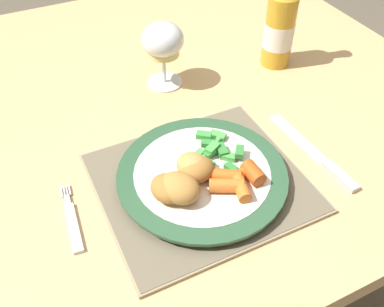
{
  "coord_description": "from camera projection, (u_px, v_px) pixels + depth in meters",
  "views": [
    {
      "loc": [
        -0.24,
        -0.64,
        1.24
      ],
      "look_at": [
        -0.03,
        -0.21,
        0.78
      ],
      "focal_mm": 40.0,
      "sensor_mm": 36.0,
      "label": 1
    }
  ],
  "objects": [
    {
      "name": "placemat",
      "position": [
        200.0,
        182.0,
        0.67
      ],
      "size": [
        0.31,
        0.28,
        0.01
      ],
      "color": "gray",
      "rests_on": "dining_table"
    },
    {
      "name": "dining_table",
      "position": [
        162.0,
        131.0,
        0.9
      ],
      "size": [
        1.12,
        0.98,
        0.74
      ],
      "color": "tan",
      "rests_on": "ground"
    },
    {
      "name": "fork",
      "position": [
        72.0,
        222.0,
        0.61
      ],
      "size": [
        0.03,
        0.13,
        0.01
      ],
      "color": "silver",
      "rests_on": "dining_table"
    },
    {
      "name": "glazed_carrots",
      "position": [
        237.0,
        180.0,
        0.62
      ],
      "size": [
        0.09,
        0.07,
        0.02
      ],
      "color": "orange",
      "rests_on": "dinner_plate"
    },
    {
      "name": "wine_glass",
      "position": [
        163.0,
        43.0,
        0.8
      ],
      "size": [
        0.08,
        0.08,
        0.13
      ],
      "color": "silver",
      "rests_on": "dining_table"
    },
    {
      "name": "dinner_plate",
      "position": [
        202.0,
        176.0,
        0.66
      ],
      "size": [
        0.26,
        0.26,
        0.02
      ],
      "color": "silver",
      "rests_on": "placemat"
    },
    {
      "name": "bottle",
      "position": [
        281.0,
        25.0,
        0.86
      ],
      "size": [
        0.06,
        0.06,
        0.23
      ],
      "color": "gold",
      "rests_on": "dining_table"
    },
    {
      "name": "ground_plane",
      "position": [
        172.0,
        286.0,
        1.35
      ],
      "size": [
        6.0,
        6.0,
        0.0
      ],
      "primitive_type": "plane",
      "color": "brown"
    },
    {
      "name": "breaded_croquettes",
      "position": [
        184.0,
        179.0,
        0.62
      ],
      "size": [
        0.11,
        0.1,
        0.04
      ],
      "color": "#B77F3D",
      "rests_on": "dinner_plate"
    },
    {
      "name": "table_knife",
      "position": [
        319.0,
        157.0,
        0.71
      ],
      "size": [
        0.03,
        0.21,
        0.01
      ],
      "color": "silver",
      "rests_on": "dining_table"
    },
    {
      "name": "green_beans_pile",
      "position": [
        216.0,
        149.0,
        0.68
      ],
      "size": [
        0.08,
        0.1,
        0.02
      ],
      "color": "#4CA84C",
      "rests_on": "dinner_plate"
    }
  ]
}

